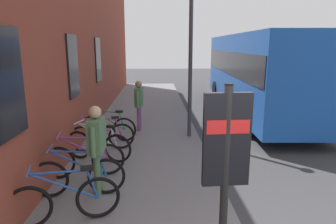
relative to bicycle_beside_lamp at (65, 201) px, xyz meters
The scene contains 14 objects.
ground 5.53m from the bicycle_beside_lamp, 43.81° to the right, with size 60.00×60.00×0.00m, color #38383A.
sidewalk_pavement 6.09m from the bicycle_beside_lamp, 10.10° to the right, with size 24.00×3.50×0.12m, color slate.
station_facade 7.78m from the bicycle_beside_lamp, ahead, with size 22.00×0.65×7.68m.
bicycle_beside_lamp is the anchor object (origin of this frame).
bicycle_leaning_wall 0.91m from the bicycle_beside_lamp, ahead, with size 0.48×1.77×0.97m.
bicycle_end_of_row 1.77m from the bicycle_beside_lamp, ahead, with size 0.48×1.76×0.97m.
bicycle_by_door 2.71m from the bicycle_beside_lamp, ahead, with size 0.66×1.71×0.97m.
bicycle_under_window 3.45m from the bicycle_beside_lamp, ahead, with size 0.55×1.74×0.97m.
bicycle_mid_rack 4.35m from the bicycle_beside_lamp, ahead, with size 0.57×1.74×0.97m.
transit_info_sign 2.82m from the bicycle_beside_lamp, 117.37° to the right, with size 0.12×0.55×2.40m.
city_bus 10.31m from the bicycle_beside_lamp, 34.69° to the right, with size 10.60×3.00×3.35m.
pedestrian_crossing_street 1.24m from the bicycle_beside_lamp, 19.34° to the right, with size 0.65×0.27×1.73m.
pedestrian_near_bus 5.52m from the bicycle_beside_lamp, ahead, with size 0.63×0.28×1.67m.
street_lamp 5.94m from the bicycle_beside_lamp, 28.26° to the right, with size 0.28×0.28×5.16m.
Camera 1 is at (-2.41, 1.36, 2.93)m, focal length 32.19 mm.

